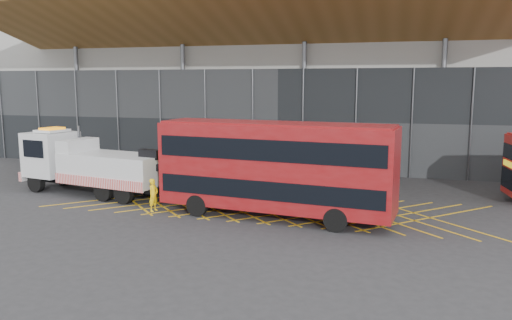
% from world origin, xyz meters
% --- Properties ---
extents(ground_plane, '(120.00, 120.00, 0.00)m').
position_xyz_m(ground_plane, '(0.00, 0.00, 0.00)').
color(ground_plane, '#2B2B2D').
extents(road_markings, '(24.76, 7.16, 0.01)m').
position_xyz_m(road_markings, '(4.00, 0.00, 0.01)').
color(road_markings, gold).
rests_on(road_markings, ground_plane).
extents(construction_building, '(55.00, 23.97, 18.00)m').
position_xyz_m(construction_building, '(1.92, 18.40, 8.98)').
color(construction_building, gray).
rests_on(construction_building, ground_plane).
extents(recovery_truck, '(11.93, 4.65, 4.14)m').
position_xyz_m(recovery_truck, '(-7.52, 0.20, 1.91)').
color(recovery_truck, black).
rests_on(recovery_truck, ground_plane).
extents(bus_towed, '(12.39, 4.19, 4.95)m').
position_xyz_m(bus_towed, '(5.01, -2.15, 2.75)').
color(bus_towed, maroon).
rests_on(bus_towed, ground_plane).
extents(worker, '(0.54, 0.72, 1.78)m').
position_xyz_m(worker, '(-1.64, -2.61, 0.89)').
color(worker, yellow).
rests_on(worker, ground_plane).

